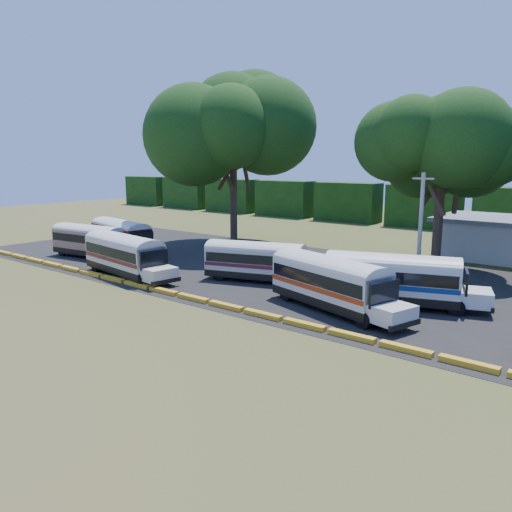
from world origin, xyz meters
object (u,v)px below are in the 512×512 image
Objects in this scene: bus_white_red at (331,280)px; tree_west at (233,121)px; bus_red at (122,234)px; bus_beige at (90,239)px; bus_cream_west at (125,253)px.

bus_white_red is 28.07m from tree_west.
bus_beige is at bearing -90.28° from bus_red.
bus_white_red is (17.99, 2.23, -0.01)m from bus_cream_west.
bus_beige is 9.69m from bus_cream_west.
tree_west is (5.69, 10.85, 11.56)m from bus_red.
bus_red is 1.01× the size of bus_cream_west.
bus_cream_west is 18.13m from bus_white_red.
bus_cream_west is (8.61, -6.09, -0.03)m from bus_red.
tree_west is at bearing 58.79° from bus_beige.
bus_cream_west is at bearing -24.09° from bus_beige.
bus_white_red is (26.60, -3.85, -0.05)m from bus_red.
bus_red is 0.58× the size of tree_west.
bus_white_red is at bearing 14.78° from bus_cream_west.
bus_beige is 0.54× the size of tree_west.
bus_red is at bearing -171.86° from bus_white_red.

